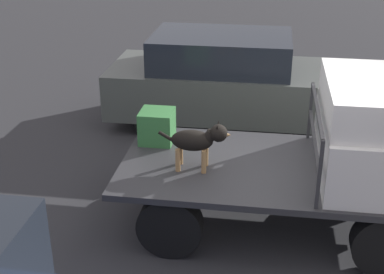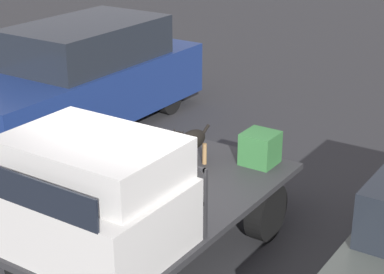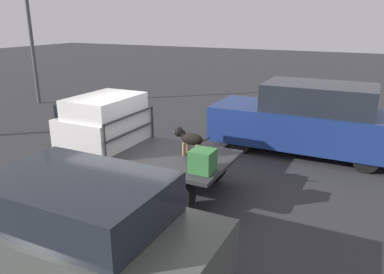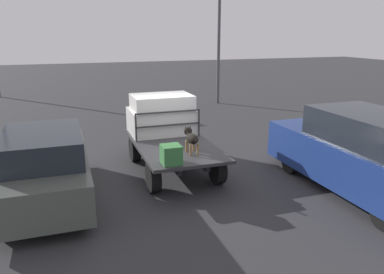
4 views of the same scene
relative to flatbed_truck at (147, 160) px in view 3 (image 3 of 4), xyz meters
name	(u,v)px [view 3 (image 3 of 4)]	position (x,y,z in m)	size (l,w,h in m)	color
ground_plane	(148,185)	(0.00, 0.00, -0.60)	(80.00, 80.00, 0.00)	#2D2D30
flatbed_truck	(147,160)	(0.00, 0.00, 0.00)	(3.88, 1.99, 0.82)	black
truck_cab	(104,122)	(1.15, 0.00, 0.77)	(1.42, 1.87, 1.16)	silver
truck_headboard	(130,126)	(0.40, 0.00, 0.75)	(0.04, 1.87, 0.80)	#2D2D30
dog	(189,138)	(-0.96, -0.21, 0.61)	(0.88, 0.25, 0.63)	#9E7547
cargo_crate	(203,161)	(-1.62, 0.50, 0.44)	(0.44, 0.44, 0.44)	#337038
parked_sedan	(72,230)	(-0.87, 3.24, 0.23)	(4.40, 1.82, 1.66)	black
parked_pickup_far	(310,120)	(-2.89, -3.86, 0.37)	(5.26, 1.96, 1.99)	black
light_pole_near	(28,14)	(9.16, -5.21, 3.24)	(0.37, 0.37, 6.44)	#4C4C51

